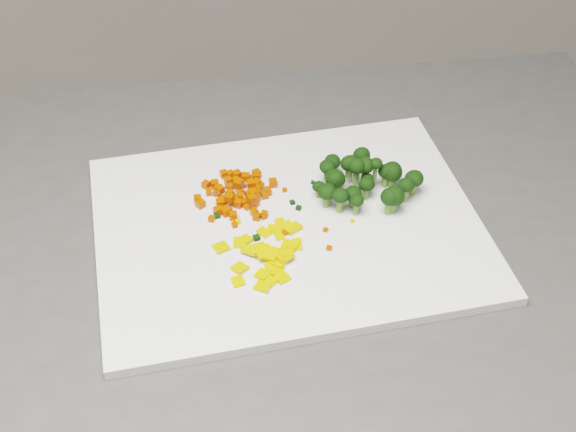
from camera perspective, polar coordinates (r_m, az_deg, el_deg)
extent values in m
cube|color=white|center=(0.89, 0.00, -0.75)|extent=(0.43, 0.34, 0.01)
cube|color=#BE3202|center=(0.91, -6.25, 0.87)|extent=(0.01, 0.01, 0.01)
cube|color=#BE3202|center=(0.94, -2.53, 2.76)|extent=(0.01, 0.01, 0.01)
cube|color=#BE3202|center=(0.93, -4.24, 2.08)|extent=(0.01, 0.01, 0.01)
cube|color=#BE3202|center=(0.95, -4.59, 3.00)|extent=(0.01, 0.01, 0.01)
cube|color=#BE3202|center=(0.93, -2.12, 2.21)|extent=(0.01, 0.01, 0.01)
cube|color=#BE3202|center=(0.92, -3.38, 1.72)|extent=(0.01, 0.01, 0.01)
cube|color=#BE3202|center=(0.94, -3.70, 2.49)|extent=(0.01, 0.01, 0.01)
cube|color=#BE3202|center=(0.93, -1.07, 2.37)|extent=(0.01, 0.01, 0.01)
cube|color=#BE3202|center=(0.92, -2.64, 2.27)|extent=(0.01, 0.01, 0.01)
cube|color=#BE3202|center=(0.92, -3.84, 1.35)|extent=(0.01, 0.01, 0.01)
cube|color=#BE3202|center=(0.94, -3.01, 2.77)|extent=(0.01, 0.01, 0.01)
cube|color=#BE3202|center=(0.94, -3.73, 2.83)|extent=(0.01, 0.01, 0.01)
cube|color=#BE3202|center=(0.89, -1.74, -0.02)|extent=(0.01, 0.01, 0.01)
cube|color=#BE3202|center=(0.90, -4.19, 1.28)|extent=(0.01, 0.01, 0.01)
cube|color=#BE3202|center=(0.89, -4.44, 0.23)|extent=(0.01, 0.01, 0.01)
cube|color=#BE3202|center=(0.90, -4.42, 0.34)|extent=(0.01, 0.01, 0.01)
cube|color=#BE3202|center=(0.94, -3.78, 2.58)|extent=(0.01, 0.01, 0.01)
cube|color=#BE3202|center=(0.93, -2.63, 1.96)|extent=(0.01, 0.01, 0.01)
cube|color=#BE3202|center=(0.91, -4.77, 0.74)|extent=(0.01, 0.01, 0.01)
cube|color=#BE3202|center=(0.91, -3.37, 1.43)|extent=(0.01, 0.01, 0.01)
cube|color=#BE3202|center=(0.93, -4.97, 1.92)|extent=(0.01, 0.01, 0.01)
cube|color=#BE3202|center=(0.90, -3.56, 0.90)|extent=(0.01, 0.01, 0.01)
cube|color=#BE3202|center=(0.92, -2.25, 1.92)|extent=(0.01, 0.01, 0.01)
cube|color=#BE3202|center=(0.90, -4.23, 0.44)|extent=(0.01, 0.01, 0.01)
cube|color=#BE3202|center=(0.91, -2.79, 1.53)|extent=(0.01, 0.01, 0.01)
cube|color=#BE3202|center=(0.91, -2.28, 0.87)|extent=(0.01, 0.01, 0.01)
cube|color=#BE3202|center=(0.89, -2.42, 0.26)|extent=(0.01, 0.01, 0.01)
cube|color=#BE3202|center=(0.92, -5.12, 1.64)|extent=(0.01, 0.01, 0.01)
cube|color=#BE3202|center=(0.93, -4.12, 2.06)|extent=(0.01, 0.01, 0.01)
cube|color=#BE3202|center=(0.92, -5.64, 1.68)|extent=(0.01, 0.01, 0.01)
cube|color=#BE3202|center=(0.95, -4.12, 2.96)|extent=(0.01, 0.01, 0.01)
cube|color=#BE3202|center=(0.93, -2.25, 2.32)|extent=(0.01, 0.01, 0.01)
cube|color=#BE3202|center=(0.92, -2.28, 1.77)|extent=(0.01, 0.01, 0.01)
cube|color=#BE3202|center=(0.95, -2.25, 3.03)|extent=(0.01, 0.01, 0.01)
cube|color=#BE3202|center=(0.93, -1.93, 2.21)|extent=(0.01, 0.01, 0.01)
cube|color=#BE3202|center=(0.91, -2.60, 1.62)|extent=(0.01, 0.01, 0.01)
cube|color=#BE3202|center=(0.90, -2.44, 0.81)|extent=(0.01, 0.01, 0.01)
cube|color=#BE3202|center=(0.94, -2.70, 2.50)|extent=(0.01, 0.01, 0.01)
cube|color=#BE3202|center=(0.89, -3.92, 0.01)|extent=(0.01, 0.01, 0.01)
cube|color=#BE3202|center=(0.92, -2.21, 1.66)|extent=(0.01, 0.01, 0.01)
cube|color=#BE3202|center=(0.88, -3.83, -0.63)|extent=(0.01, 0.01, 0.01)
cube|color=#BE3202|center=(0.91, -4.84, 0.90)|extent=(0.01, 0.01, 0.01)
cube|color=#BE3202|center=(0.89, -2.25, -0.06)|extent=(0.01, 0.01, 0.01)
cube|color=#BE3202|center=(0.90, -2.59, 1.20)|extent=(0.01, 0.01, 0.01)
cube|color=#BE3202|center=(0.94, -3.65, 2.95)|extent=(0.01, 0.01, 0.01)
cube|color=#BE3202|center=(0.91, -2.34, 1.32)|extent=(0.01, 0.01, 0.01)
cube|color=#BE3202|center=(0.94, -2.27, 2.83)|extent=(0.01, 0.01, 0.01)
cube|color=#BE3202|center=(0.93, -3.19, 2.20)|extent=(0.01, 0.01, 0.01)
cube|color=#BE3202|center=(0.91, -6.44, 1.21)|extent=(0.01, 0.01, 0.01)
cube|color=#BE3202|center=(0.91, -4.60, 1.14)|extent=(0.01, 0.01, 0.01)
cube|color=#BE3202|center=(0.91, -3.79, 1.17)|extent=(0.01, 0.01, 0.01)
cube|color=#BE3202|center=(0.92, -2.34, 1.84)|extent=(0.01, 0.01, 0.01)
cube|color=#BE3202|center=(0.93, -5.22, 2.27)|extent=(0.01, 0.01, 0.01)
cube|color=#BE3202|center=(0.90, -4.30, 0.35)|extent=(0.01, 0.01, 0.01)
cube|color=#BE3202|center=(0.92, -1.67, 1.50)|extent=(0.01, 0.01, 0.01)
cube|color=#BE3202|center=(0.94, -4.26, 2.50)|extent=(0.01, 0.01, 0.01)
cube|color=#BE3202|center=(0.92, -1.50, 1.76)|extent=(0.01, 0.01, 0.01)
cube|color=#BE3202|center=(0.90, -2.94, 0.63)|extent=(0.01, 0.01, 0.01)
cube|color=#BE3202|center=(0.90, -4.99, 0.39)|extent=(0.01, 0.01, 0.01)
cube|color=#BE3202|center=(0.92, -2.63, 1.84)|extent=(0.01, 0.01, 0.01)
cube|color=#BE3202|center=(0.90, -4.81, 0.39)|extent=(0.01, 0.01, 0.01)
cube|color=#BE3202|center=(0.91, -4.87, 1.09)|extent=(0.01, 0.01, 0.01)
cube|color=#BE3202|center=(0.91, -4.17, 1.58)|extent=(0.01, 0.01, 0.01)
cube|color=#BE3202|center=(0.93, -5.85, 2.23)|extent=(0.01, 0.01, 0.01)
cube|color=#BE3202|center=(0.91, -3.13, 0.96)|extent=(0.01, 0.01, 0.01)
cube|color=#BE3202|center=(0.89, -1.69, 0.12)|extent=(0.01, 0.01, 0.01)
cube|color=#BE3202|center=(0.89, -5.46, -0.20)|extent=(0.01, 0.01, 0.01)
cube|color=#BE3202|center=(0.92, -3.57, 2.30)|extent=(0.01, 0.01, 0.01)
cube|color=#BE3202|center=(0.91, -4.83, 1.89)|extent=(0.01, 0.01, 0.01)
cube|color=#E1B00B|center=(0.83, -0.80, -3.95)|extent=(0.02, 0.02, 0.01)
cube|color=#E1B00B|center=(0.82, -0.39, -4.44)|extent=(0.02, 0.02, 0.01)
cube|color=#E1B00B|center=(0.85, -2.03, -2.31)|extent=(0.02, 0.01, 0.00)
cube|color=#E1B00B|center=(0.87, -0.98, -0.93)|extent=(0.02, 0.02, 0.00)
cube|color=#E1B00B|center=(0.88, -0.49, -0.57)|extent=(0.01, 0.02, 0.01)
cube|color=#E1B00B|center=(0.85, 0.16, -2.28)|extent=(0.02, 0.02, 0.01)
cube|color=#E1B00B|center=(0.87, -1.72, -1.18)|extent=(0.02, 0.02, 0.01)
cube|color=#E1B00B|center=(0.85, -2.01, -2.32)|extent=(0.02, 0.02, 0.01)
cube|color=#E1B00B|center=(0.84, -0.63, -3.33)|extent=(0.02, 0.02, 0.01)
cube|color=#E1B00B|center=(0.84, -0.49, -2.83)|extent=(0.02, 0.02, 0.01)
cube|color=#E1B00B|center=(0.87, -0.68, -1.28)|extent=(0.01, 0.02, 0.01)
cube|color=#E1B00B|center=(0.83, -1.11, -3.66)|extent=(0.02, 0.02, 0.01)
cube|color=#E1B00B|center=(0.82, -3.57, -4.67)|extent=(0.01, 0.02, 0.01)
cube|color=#E1B00B|center=(0.84, -0.21, -2.85)|extent=(0.02, 0.02, 0.00)
cube|color=#E1B00B|center=(0.86, -3.45, -1.88)|extent=(0.02, 0.02, 0.00)
cube|color=#E1B00B|center=(0.86, 0.02, -2.11)|extent=(0.02, 0.02, 0.00)
cube|color=#E1B00B|center=(0.86, -4.79, -2.23)|extent=(0.02, 0.02, 0.01)
cube|color=#E1B00B|center=(0.86, -3.16, -1.80)|extent=(0.02, 0.02, 0.01)
cube|color=#E1B00B|center=(0.84, -0.09, -2.76)|extent=(0.02, 0.01, 0.01)
cube|color=#E1B00B|center=(0.84, -1.14, -2.72)|extent=(0.02, 0.02, 0.01)
cube|color=#E1B00B|center=(0.84, -1.78, -2.47)|extent=(0.02, 0.02, 0.00)
cube|color=#E1B00B|center=(0.85, -2.72, -2.44)|extent=(0.02, 0.02, 0.01)
cube|color=#E1B00B|center=(0.85, 0.33, -2.15)|extent=(0.02, 0.02, 0.01)
cube|color=#E1B00B|center=(0.84, -1.74, -2.60)|extent=(0.02, 0.02, 0.00)
cube|color=#E1B00B|center=(0.88, 0.14, -0.81)|extent=(0.02, 0.02, 0.01)
cube|color=#E1B00B|center=(0.88, 0.34, -0.87)|extent=(0.02, 0.02, 0.01)
cube|color=#E1B00B|center=(0.81, -1.80, -5.03)|extent=(0.02, 0.02, 0.01)
cube|color=#E1B00B|center=(0.82, -1.32, -4.62)|extent=(0.02, 0.02, 0.01)
cube|color=#E1B00B|center=(0.86, 0.65, -2.04)|extent=(0.01, 0.02, 0.00)
cube|color=#E1B00B|center=(0.82, -1.82, -4.18)|extent=(0.02, 0.02, 0.01)
cube|color=#E1B00B|center=(0.83, -3.47, -3.72)|extent=(0.02, 0.02, 0.01)
cube|color=#BE3202|center=(0.87, 2.69, -0.99)|extent=(0.01, 0.01, 0.00)
cube|color=black|center=(0.86, -2.25, -1.55)|extent=(0.01, 0.01, 0.00)
cube|color=black|center=(0.92, -3.48, 1.40)|extent=(0.01, 0.01, 0.00)
cube|color=black|center=(0.94, 1.77, 2.41)|extent=(0.01, 0.01, 0.00)
cube|color=#BE3202|center=(0.87, -0.25, -1.21)|extent=(0.01, 0.01, 0.00)
cube|color=black|center=(0.89, -5.07, 0.04)|extent=(0.01, 0.01, 0.00)
cube|color=black|center=(0.90, 0.76, 0.58)|extent=(0.01, 0.01, 0.00)
cube|color=#BE3202|center=(0.93, -0.25, 1.86)|extent=(0.01, 0.01, 0.00)
cube|color=#BE3202|center=(0.94, 2.99, 2.73)|extent=(0.01, 0.01, 0.00)
cube|color=#E1B00B|center=(0.89, 4.59, -0.36)|extent=(0.00, 0.00, 0.00)
cube|color=black|center=(0.92, -1.59, 1.73)|extent=(0.01, 0.01, 0.00)
cube|color=black|center=(0.90, -4.78, 0.43)|extent=(0.01, 0.01, 0.00)
cube|color=black|center=(0.91, 0.32, 0.98)|extent=(0.01, 0.01, 0.00)
cube|color=#E1B00B|center=(0.88, -3.58, -0.42)|extent=(0.01, 0.01, 0.00)
cube|color=#BE3202|center=(0.85, 2.94, -2.29)|extent=(0.01, 0.01, 0.00)
cube|color=#BE3202|center=(0.91, -4.87, 0.66)|extent=(0.01, 0.01, 0.00)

